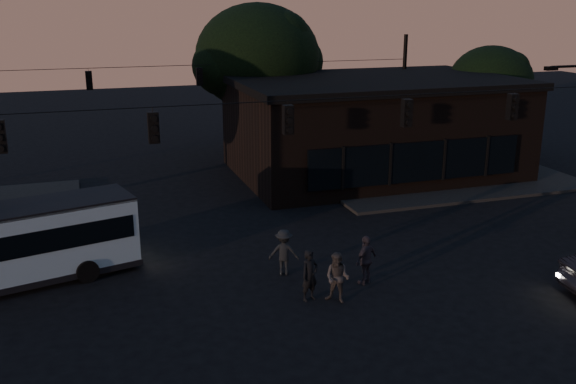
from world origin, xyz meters
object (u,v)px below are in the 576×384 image
object	(u,v)px
pedestrian_a	(310,275)
pedestrian_c	(366,260)
pedestrian_b	(337,278)
pedestrian_d	(284,252)
building	(373,126)

from	to	relation	value
pedestrian_a	pedestrian_c	distance (m)	2.36
pedestrian_b	pedestrian_d	xyz separation A→B (m)	(-0.95, 2.65, -0.00)
pedestrian_a	pedestrian_b	world-z (taller)	pedestrian_a
building	pedestrian_c	world-z (taller)	building
pedestrian_a	pedestrian_b	size ratio (longest dim) A/B	1.03
pedestrian_b	pedestrian_a	bearing A→B (deg)	-163.44
pedestrian_a	pedestrian_b	xyz separation A→B (m)	(0.80, -0.41, -0.02)
pedestrian_b	pedestrian_c	distance (m)	1.80
building	pedestrian_d	bearing A→B (deg)	-127.15
building	pedestrian_b	xyz separation A→B (m)	(-8.26, -14.81, -1.87)
pedestrian_a	pedestrian_d	size ratio (longest dim) A/B	1.03
pedestrian_c	pedestrian_a	bearing A→B (deg)	-13.86
building	pedestrian_b	bearing A→B (deg)	-119.15
pedestrian_a	pedestrian_d	xyz separation A→B (m)	(-0.16, 2.24, -0.02)
pedestrian_a	pedestrian_c	size ratio (longest dim) A/B	0.99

